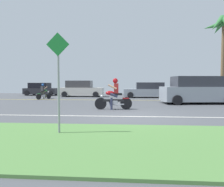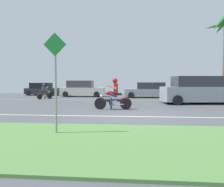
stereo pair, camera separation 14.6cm
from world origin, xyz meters
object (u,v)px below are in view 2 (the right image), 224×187
object	(u,v)px
street_sign	(55,74)
parked_car_0	(43,89)
suv_nearby	(198,90)
parked_car_1	(82,89)
motorcyclist	(113,96)
parked_car_3	(208,89)
parked_car_2	(149,90)
motorcyclist_distant	(45,92)

from	to	relation	value
street_sign	parked_car_0	bearing A→B (deg)	114.65
suv_nearby	parked_car_1	bearing A→B (deg)	146.16
motorcyclist	parked_car_3	distance (m)	14.74
parked_car_3	parked_car_1	bearing A→B (deg)	-172.53
parked_car_0	parked_car_1	bearing A→B (deg)	-20.36
parked_car_0	parked_car_2	size ratio (longest dim) A/B	0.83
parked_car_1	parked_car_2	xyz separation A→B (m)	(6.69, -0.83, -0.08)
suv_nearby	motorcyclist_distant	size ratio (longest dim) A/B	3.40
parked_car_1	parked_car_3	distance (m)	13.22
parked_car_2	parked_car_3	distance (m)	6.91
motorcyclist	suv_nearby	distance (m)	6.53
motorcyclist	parked_car_3	xyz separation A→B (m)	(9.09, 11.61, 0.06)
suv_nearby	parked_car_2	xyz separation A→B (m)	(-2.83, 5.56, -0.22)
parked_car_0	street_sign	distance (m)	18.99
motorcyclist	street_sign	world-z (taller)	street_sign
parked_car_2	parked_car_3	bearing A→B (deg)	21.63
suv_nearby	parked_car_3	bearing A→B (deg)	66.08
parked_car_3	motorcyclist	bearing A→B (deg)	-128.07
parked_car_1	motorcyclist	bearing A→B (deg)	-67.88
motorcyclist	motorcyclist_distant	world-z (taller)	motorcyclist
motorcyclist	motorcyclist_distant	xyz separation A→B (m)	(-6.58, 6.53, -0.13)
motorcyclist	parked_car_1	bearing A→B (deg)	112.12
suv_nearby	parked_car_3	world-z (taller)	suv_nearby
suv_nearby	parked_car_0	world-z (taller)	suv_nearby
parked_car_2	motorcyclist_distant	bearing A→B (deg)	-164.70
parked_car_3	motorcyclist_distant	bearing A→B (deg)	-162.05
suv_nearby	motorcyclist	bearing A→B (deg)	-147.48
suv_nearby	street_sign	distance (m)	11.20
parked_car_3	street_sign	size ratio (longest dim) A/B	1.42
motorcyclist	parked_car_0	distance (m)	14.83
parked_car_2	street_sign	bearing A→B (deg)	-104.66
motorcyclist_distant	suv_nearby	bearing A→B (deg)	-14.06
motorcyclist	parked_car_3	bearing A→B (deg)	51.93
parked_car_1	parked_car_2	size ratio (longest dim) A/B	0.99
parked_car_2	parked_car_0	bearing A→B (deg)	167.06
motorcyclist	parked_car_3	world-z (taller)	motorcyclist
suv_nearby	parked_car_0	size ratio (longest dim) A/B	1.36
suv_nearby	parked_car_2	world-z (taller)	suv_nearby
suv_nearby	parked_car_1	world-z (taller)	suv_nearby
parked_car_0	parked_car_3	xyz separation A→B (m)	(18.14, -0.15, 0.10)
suv_nearby	parked_car_3	distance (m)	8.86
parked_car_0	parked_car_1	distance (m)	5.36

